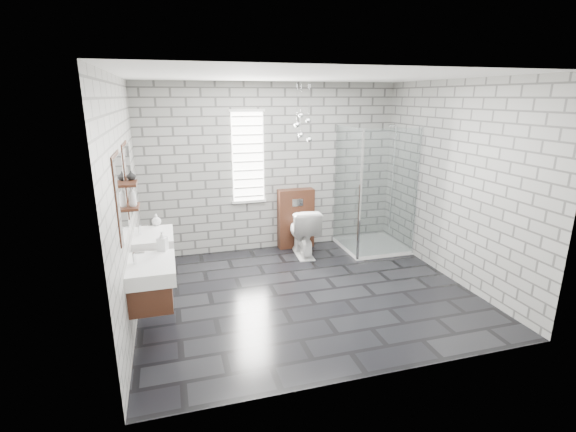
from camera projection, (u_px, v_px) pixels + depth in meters
name	position (u px, v px, depth m)	size (l,w,h in m)	color
floor	(306.00, 293.00, 5.49)	(4.20, 3.60, 0.02)	black
ceiling	(309.00, 75.00, 4.74)	(4.20, 3.60, 0.02)	white
wall_back	(272.00, 168.00, 6.78)	(4.20, 0.02, 2.70)	gray
wall_front	(378.00, 238.00, 3.44)	(4.20, 0.02, 2.70)	gray
wall_left	(125.00, 204.00, 4.55)	(0.02, 3.60, 2.70)	gray
wall_right	(454.00, 182.00, 5.67)	(0.02, 3.60, 2.70)	gray
vanity_left	(148.00, 271.00, 4.26)	(0.47, 0.70, 1.57)	#482416
vanity_right	(150.00, 241.00, 5.15)	(0.47, 0.70, 1.57)	#482416
shelf_lower	(133.00, 207.00, 4.53)	(0.14, 0.30, 0.03)	#482416
shelf_upper	(130.00, 184.00, 4.46)	(0.14, 0.30, 0.03)	#482416
window	(248.00, 157.00, 6.60)	(0.56, 0.05, 1.48)	white
cistern_panel	(296.00, 218.00, 7.02)	(0.60, 0.20, 1.00)	#482416
flush_plate	(298.00, 203.00, 6.84)	(0.18, 0.01, 0.12)	silver
shower_enclosure	(371.00, 221.00, 6.84)	(1.00, 1.00, 2.03)	white
pendant_cluster	(303.00, 126.00, 6.30)	(0.30, 0.23, 0.90)	silver
toilet	(303.00, 231.00, 6.68)	(0.44, 0.77, 0.79)	white
soap_bottle_a	(162.00, 241.00, 4.56)	(0.10, 0.10, 0.22)	#B2B2B2
soap_bottle_b	(156.00, 220.00, 5.45)	(0.12, 0.12, 0.15)	#B2B2B2
soap_bottle_c	(132.00, 196.00, 4.48)	(0.08, 0.08, 0.22)	#B2B2B2
vase	(131.00, 175.00, 4.56)	(0.10, 0.10, 0.10)	#B2B2B2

